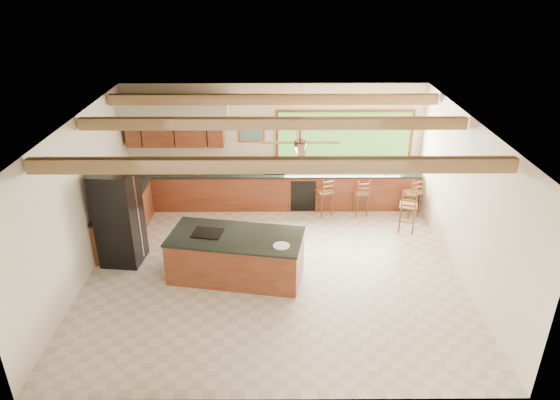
{
  "coord_description": "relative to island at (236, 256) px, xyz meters",
  "views": [
    {
      "loc": [
        0.07,
        -8.35,
        5.49
      ],
      "look_at": [
        0.13,
        0.8,
        1.16
      ],
      "focal_mm": 32.0,
      "sensor_mm": 36.0,
      "label": 1
    }
  ],
  "objects": [
    {
      "name": "ground",
      "position": [
        0.72,
        0.16,
        -0.44
      ],
      "size": [
        7.2,
        7.2,
        0.0
      ],
      "primitive_type": "plane",
      "color": "beige",
      "rests_on": "ground"
    },
    {
      "name": "refrigerator",
      "position": [
        -2.33,
        0.56,
        0.54
      ],
      "size": [
        0.83,
        0.81,
        1.95
      ],
      "rotation": [
        0.0,
        0.0,
        -0.1
      ],
      "color": "black",
      "rests_on": "ground"
    },
    {
      "name": "bar_stool_a",
      "position": [
        1.91,
        2.55,
        0.15
      ],
      "size": [
        0.47,
        0.48,
        1.0
      ],
      "rotation": [
        0.0,
        0.0,
        0.43
      ],
      "color": "brown",
      "rests_on": "ground"
    },
    {
      "name": "bar_stool_d",
      "position": [
        3.71,
        1.7,
        0.19
      ],
      "size": [
        0.47,
        0.47,
        1.05
      ],
      "rotation": [
        0.0,
        0.0,
        -0.29
      ],
      "color": "brown",
      "rests_on": "ground"
    },
    {
      "name": "island",
      "position": [
        0.0,
        0.0,
        0.0
      ],
      "size": [
        2.68,
        1.6,
        0.89
      ],
      "rotation": [
        0.0,
        0.0,
        -0.17
      ],
      "color": "brown",
      "rests_on": "ground"
    },
    {
      "name": "bar_stool_b",
      "position": [
        2.79,
        2.56,
        0.11
      ],
      "size": [
        0.38,
        0.38,
        0.93
      ],
      "rotation": [
        0.0,
        0.0,
        0.15
      ],
      "color": "brown",
      "rests_on": "ground"
    },
    {
      "name": "bar_stool_c",
      "position": [
        3.98,
        2.48,
        0.17
      ],
      "size": [
        0.48,
        0.48,
        1.02
      ],
      "rotation": [
        0.0,
        0.0,
        0.41
      ],
      "color": "brown",
      "rests_on": "ground"
    },
    {
      "name": "counter_run",
      "position": [
        -0.1,
        2.68,
        0.02
      ],
      "size": [
        7.12,
        3.1,
        1.22
      ],
      "color": "brown",
      "rests_on": "ground"
    },
    {
      "name": "room_shell",
      "position": [
        0.55,
        0.81,
        1.77
      ],
      "size": [
        7.27,
        6.54,
        3.02
      ],
      "color": "white",
      "rests_on": "ground"
    }
  ]
}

